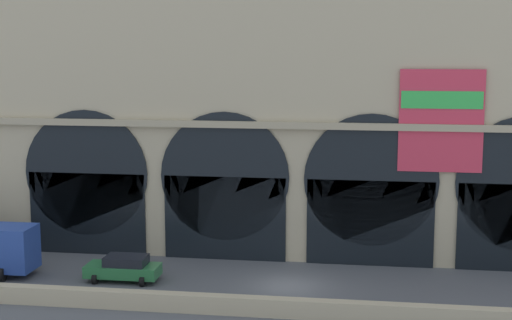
# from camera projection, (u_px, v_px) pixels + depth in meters

# --- Properties ---
(ground_plane) EXTENTS (200.00, 200.00, 0.00)m
(ground_plane) POSITION_uv_depth(u_px,v_px,m) (288.00, 286.00, 43.76)
(ground_plane) COLOR #54565B
(quay_parapet_wall) EXTENTS (90.00, 0.70, 0.98)m
(quay_parapet_wall) POSITION_uv_depth(u_px,v_px,m) (278.00, 307.00, 38.79)
(quay_parapet_wall) COLOR #BCAD8C
(quay_parapet_wall) RESTS_ON ground
(station_building) EXTENTS (48.93, 5.74, 22.07)m
(station_building) POSITION_uv_depth(u_px,v_px,m) (301.00, 95.00, 49.62)
(station_building) COLOR #BCAD8C
(station_building) RESTS_ON ground
(car_midwest) EXTENTS (4.40, 2.22, 1.55)m
(car_midwest) POSITION_uv_depth(u_px,v_px,m) (124.00, 268.00, 44.61)
(car_midwest) COLOR #2D7A42
(car_midwest) RESTS_ON ground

